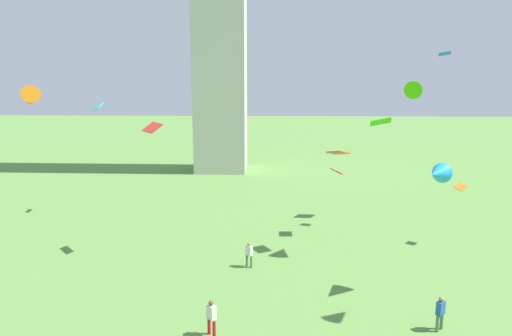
# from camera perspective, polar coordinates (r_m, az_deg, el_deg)

# --- Properties ---
(person_0) EXTENTS (0.51, 0.49, 1.72)m
(person_0) POSITION_cam_1_polar(r_m,az_deg,el_deg) (25.46, 20.84, -15.47)
(person_0) COLOR #51754C
(person_0) RESTS_ON ground_plane
(person_1) EXTENTS (0.51, 0.52, 1.78)m
(person_1) POSITION_cam_1_polar(r_m,az_deg,el_deg) (23.58, -5.26, -16.91)
(person_1) COLOR red
(person_1) RESTS_ON ground_plane
(person_2) EXTENTS (0.48, 0.45, 1.63)m
(person_2) POSITION_cam_1_polar(r_m,az_deg,el_deg) (30.84, -0.82, -9.96)
(person_2) COLOR #51754C
(person_2) RESTS_ON ground_plane
(kite_flying_0) EXTENTS (1.86, 1.96, 1.23)m
(kite_flying_0) POSITION_cam_1_polar(r_m,az_deg,el_deg) (27.21, 20.52, -0.65)
(kite_flying_0) COLOR #1B91E0
(kite_flying_1) EXTENTS (1.90, 2.17, 1.67)m
(kite_flying_1) POSITION_cam_1_polar(r_m,az_deg,el_deg) (31.63, -25.00, 7.32)
(kite_flying_1) COLOR #B35E0A
(kite_flying_2) EXTENTS (1.80, 1.18, 0.88)m
(kite_flying_2) POSITION_cam_1_polar(r_m,az_deg,el_deg) (40.68, 14.44, 5.27)
(kite_flying_2) COLOR #30C506
(kite_flying_3) EXTENTS (0.72, 1.17, 0.73)m
(kite_flying_3) POSITION_cam_1_polar(r_m,az_deg,el_deg) (42.92, -18.08, 6.81)
(kite_flying_3) COLOR #16E4E5
(kite_flying_4) EXTENTS (1.00, 0.78, 0.38)m
(kite_flying_4) POSITION_cam_1_polar(r_m,az_deg,el_deg) (39.24, 21.30, 12.40)
(kite_flying_4) COLOR blue
(kite_flying_6) EXTENTS (1.03, 0.94, 0.48)m
(kite_flying_6) POSITION_cam_1_polar(r_m,az_deg,el_deg) (36.63, 22.91, -2.03)
(kite_flying_6) COLOR #B85C0D
(kite_flying_7) EXTENTS (1.57, 1.61, 0.54)m
(kite_flying_7) POSITION_cam_1_polar(r_m,az_deg,el_deg) (32.43, 9.64, 1.79)
(kite_flying_7) COLOR #D05329
(kite_flying_8) EXTENTS (0.83, 1.18, 0.49)m
(kite_flying_8) POSITION_cam_1_polar(r_m,az_deg,el_deg) (36.00, 9.39, -0.37)
(kite_flying_8) COLOR red
(kite_flying_9) EXTENTS (1.76, 2.07, 1.42)m
(kite_flying_9) POSITION_cam_1_polar(r_m,az_deg,el_deg) (32.35, 18.21, 9.02)
(kite_flying_9) COLOR #46D309
(kite_flying_10) EXTENTS (1.55, 1.61, 0.62)m
(kite_flying_10) POSITION_cam_1_polar(r_m,az_deg,el_deg) (32.23, -12.08, 4.67)
(kite_flying_10) COLOR red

